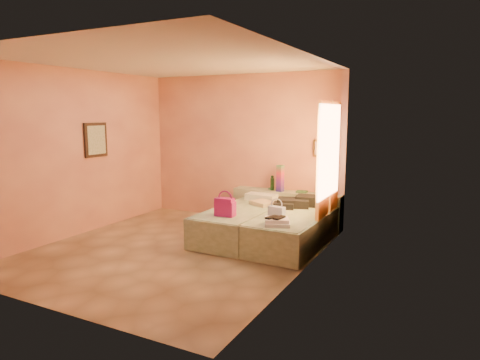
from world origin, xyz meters
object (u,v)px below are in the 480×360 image
at_px(bed_left, 242,223).
at_px(water_bottle, 272,183).
at_px(bed_right, 293,230).
at_px(magenta_handbag, 225,207).
at_px(green_book, 302,192).
at_px(towel_stack, 278,222).
at_px(headboard_ledge, 286,209).
at_px(flower_vase, 322,187).
at_px(blue_handbag, 277,212).

distance_m(bed_left, water_bottle, 1.17).
distance_m(bed_right, magenta_handbag, 1.14).
bearing_deg(green_book, bed_left, -127.93).
relative_size(water_bottle, magenta_handbag, 0.85).
bearing_deg(bed_right, towel_stack, -86.77).
height_order(bed_right, green_book, green_book).
height_order(headboard_ledge, towel_stack, headboard_ledge).
bearing_deg(bed_right, bed_left, -179.02).
bearing_deg(green_book, bed_right, -83.23).
bearing_deg(magenta_handbag, green_book, 63.34).
relative_size(bed_right, water_bottle, 7.74).
relative_size(bed_right, towel_stack, 5.71).
bearing_deg(water_bottle, bed_right, -52.15).
height_order(green_book, flower_vase, flower_vase).
bearing_deg(bed_right, water_bottle, 128.83).
height_order(bed_left, water_bottle, water_bottle).
bearing_deg(blue_handbag, water_bottle, 124.29).
relative_size(bed_left, magenta_handbag, 6.61).
bearing_deg(bed_right, magenta_handbag, -146.23).
bearing_deg(blue_handbag, magenta_handbag, -148.77).
distance_m(headboard_ledge, bed_right, 1.18).
relative_size(green_book, blue_handbag, 0.77).
bearing_deg(bed_left, towel_stack, -37.23).
bearing_deg(flower_vase, bed_left, -134.00).
xyz_separation_m(bed_right, blue_handbag, (-0.17, -0.28, 0.33)).
distance_m(headboard_ledge, bed_left, 1.12).
xyz_separation_m(headboard_ledge, flower_vase, (0.65, 0.01, 0.46)).
height_order(water_bottle, blue_handbag, water_bottle).
height_order(magenta_handbag, towel_stack, magenta_handbag).
xyz_separation_m(green_book, flower_vase, (0.36, 0.00, 0.12)).
xyz_separation_m(bed_left, flower_vase, (1.02, 1.06, 0.54)).
relative_size(bed_right, magenta_handbag, 6.61).
relative_size(bed_right, green_book, 10.33).
xyz_separation_m(blue_handbag, towel_stack, (0.20, -0.45, -0.03)).
bearing_deg(water_bottle, blue_handbag, -64.28).
relative_size(bed_left, towel_stack, 5.71).
bearing_deg(green_book, towel_stack, -87.42).
distance_m(bed_right, towel_stack, 0.79).
relative_size(headboard_ledge, blue_handbag, 8.11).
xyz_separation_m(headboard_ledge, towel_stack, (0.55, -1.78, 0.23)).
bearing_deg(green_book, flower_vase, -5.54).
distance_m(headboard_ledge, blue_handbag, 1.40).
bearing_deg(headboard_ledge, magenta_handbag, -103.01).
relative_size(water_bottle, blue_handbag, 1.02).
bearing_deg(green_book, blue_handbag, -93.14).
distance_m(flower_vase, blue_handbag, 1.39).
distance_m(water_bottle, green_book, 0.58).
xyz_separation_m(bed_left, magenta_handbag, (-0.00, -0.58, 0.39)).
height_order(flower_vase, blue_handbag, flower_vase).
bearing_deg(towel_stack, headboard_ledge, 107.27).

